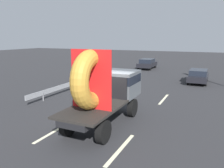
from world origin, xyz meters
TOP-DOWN VIEW (x-y plane):
  - ground_plane at (0.00, 0.00)m, footprint 120.00×120.00m
  - flatbed_truck at (0.32, -0.22)m, footprint 2.02×5.40m
  - distant_sedan at (3.66, 12.19)m, footprint 1.65×3.85m
  - guardrail at (-5.25, 6.12)m, footprint 0.10×12.40m
  - lane_dash_left_near at (-1.35, -2.37)m, footprint 0.16×2.30m
  - lane_dash_left_far at (-1.35, 5.53)m, footprint 0.16×2.37m
  - lane_dash_right_near at (1.99, -2.43)m, footprint 0.16×2.68m
  - lane_dash_right_far at (1.99, 5.24)m, footprint 0.16×2.73m
  - oncoming_car at (-3.31, 19.50)m, footprint 1.76×4.12m

SIDE VIEW (x-z plane):
  - ground_plane at x=0.00m, z-range 0.00..0.00m
  - lane_dash_left_near at x=-1.35m, z-range 0.00..0.01m
  - lane_dash_left_far at x=-1.35m, z-range 0.00..0.01m
  - lane_dash_right_near at x=1.99m, z-range 0.00..0.01m
  - lane_dash_right_far at x=1.99m, z-range 0.00..0.01m
  - guardrail at x=-5.25m, z-range 0.17..0.88m
  - distant_sedan at x=3.66m, z-range 0.05..1.30m
  - oncoming_car at x=-3.31m, z-range 0.05..1.39m
  - flatbed_truck at x=0.32m, z-range -0.06..3.63m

